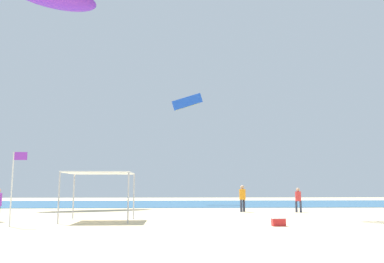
% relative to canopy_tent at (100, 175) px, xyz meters
% --- Properties ---
extents(ground, '(110.00, 110.00, 0.10)m').
position_rel_canopy_tent_xyz_m(ground, '(5.36, -2.77, -2.35)').
color(ground, beige).
extents(ocean_strip, '(110.00, 20.51, 0.03)m').
position_rel_canopy_tent_xyz_m(ocean_strip, '(5.36, 23.55, -2.29)').
color(ocean_strip, '#28608C').
rests_on(ocean_strip, ground).
extents(canopy_tent, '(3.27, 2.92, 2.42)m').
position_rel_canopy_tent_xyz_m(canopy_tent, '(0.00, 0.00, 0.00)').
color(canopy_tent, '#B2B2B7').
rests_on(canopy_tent, ground).
extents(person_near_tent, '(0.44, 0.44, 1.85)m').
position_rel_canopy_tent_xyz_m(person_near_tent, '(8.60, 7.64, -1.22)').
color(person_near_tent, '#33384C').
rests_on(person_near_tent, ground).
extents(person_central, '(0.40, 0.40, 1.66)m').
position_rel_canopy_tent_xyz_m(person_central, '(12.30, 6.80, -1.33)').
color(person_central, '#33384C').
rests_on(person_central, ground).
extents(banner_flag, '(0.61, 0.06, 3.19)m').
position_rel_canopy_tent_xyz_m(banner_flag, '(-3.21, -2.66, -0.35)').
color(banner_flag, silver).
rests_on(banner_flag, ground).
extents(cooler_box, '(0.57, 0.37, 0.35)m').
position_rel_canopy_tent_xyz_m(cooler_box, '(8.25, -3.05, -2.13)').
color(cooler_box, red).
rests_on(cooler_box, ground).
extents(kite_parafoil_blue, '(3.42, 1.21, 2.13)m').
position_rel_canopy_tent_xyz_m(kite_parafoil_blue, '(5.32, 22.01, 8.63)').
color(kite_parafoil_blue, blue).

